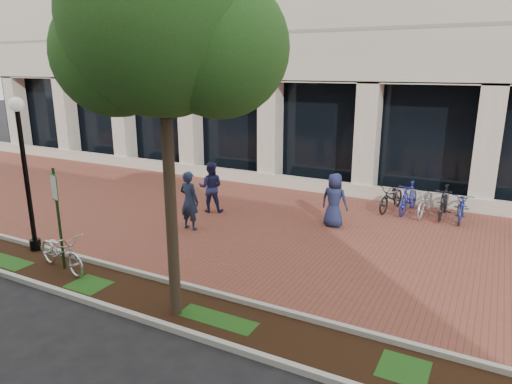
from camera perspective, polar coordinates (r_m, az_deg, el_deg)
The scene contains 13 objects.
ground at distance 14.20m, azimuth 0.23°, elevation -4.07°, with size 120.00×120.00×0.00m, color black.
brick_plaza at distance 14.20m, azimuth 0.23°, elevation -4.05°, with size 40.00×9.00×0.01m, color brown.
planting_strip at distance 10.22m, azimuth -13.92°, elevation -12.59°, with size 40.00×1.50×0.01m, color black.
curb_plaza_side at distance 10.70m, azimuth -11.25°, elevation -10.77°, with size 40.00×0.12×0.12m, color #B8B8AE.
curb_street_side at distance 9.73m, azimuth -16.95°, elevation -13.98°, with size 40.00×0.12×0.12m, color #B8B8AE.
parking_sign at distance 11.59m, azimuth -23.64°, elevation -1.66°, with size 0.34×0.07×2.50m.
lamppost at distance 13.00m, azimuth -26.93°, elevation 2.84°, with size 0.36×0.36×4.02m.
street_tree at distance 8.25m, azimuth -11.27°, elevation 19.23°, with size 4.04×3.37×7.22m.
locked_bicycle at distance 11.88m, azimuth -23.15°, elevation -6.83°, with size 0.64×1.84×0.97m, color silver.
pedestrian_left at distance 13.68m, azimuth -8.34°, elevation -1.07°, with size 0.65×0.43×1.78m, color #1B2845.
pedestrian_mid at distance 15.28m, azimuth -5.68°, elevation 0.61°, with size 0.83×0.65×1.70m, color navy.
pedestrian_right at distance 13.97m, azimuth 9.76°, elevation -1.02°, with size 0.82×0.53×1.67m, color #1D2348.
bike_rack_cluster at distance 15.94m, azimuth 20.46°, elevation -1.04°, with size 3.01×1.88×1.05m.
Camera 1 is at (6.22, -11.86, 4.71)m, focal length 32.00 mm.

